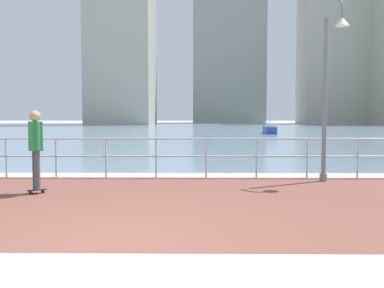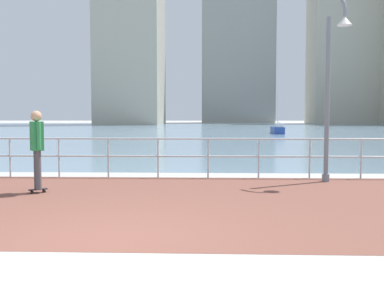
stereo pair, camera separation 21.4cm
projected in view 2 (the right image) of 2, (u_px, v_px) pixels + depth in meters
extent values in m
plane|color=#ADAAA5|center=(194.00, 132.00, 45.83)|extent=(220.00, 220.00, 0.00)
cube|color=brown|center=(140.00, 201.00, 8.61)|extent=(28.00, 6.55, 0.01)
cube|color=#6B899E|center=(197.00, 129.00, 56.75)|extent=(180.00, 88.00, 0.00)
cylinder|color=#B2BCC1|center=(10.00, 158.00, 11.99)|extent=(0.05, 0.05, 1.09)
cylinder|color=#B2BCC1|center=(59.00, 158.00, 11.94)|extent=(0.05, 0.05, 1.09)
cylinder|color=#B2BCC1|center=(108.00, 158.00, 11.89)|extent=(0.05, 0.05, 1.09)
cylinder|color=#B2BCC1|center=(158.00, 158.00, 11.84)|extent=(0.05, 0.05, 1.09)
cylinder|color=#B2BCC1|center=(208.00, 158.00, 11.79)|extent=(0.05, 0.05, 1.09)
cylinder|color=#B2BCC1|center=(259.00, 159.00, 11.74)|extent=(0.05, 0.05, 1.09)
cylinder|color=#B2BCC1|center=(310.00, 159.00, 11.70)|extent=(0.05, 0.05, 1.09)
cylinder|color=#B2BCC1|center=(361.00, 159.00, 11.65)|extent=(0.05, 0.05, 1.09)
cylinder|color=#B2BCC1|center=(158.00, 139.00, 11.81)|extent=(25.20, 0.06, 0.06)
cylinder|color=#B2BCC1|center=(158.00, 156.00, 11.84)|extent=(25.20, 0.06, 0.06)
cylinder|color=slate|center=(326.00, 178.00, 11.12)|extent=(0.19, 0.19, 0.20)
cylinder|color=slate|center=(327.00, 100.00, 10.98)|extent=(0.12, 0.12, 4.25)
cylinder|color=slate|center=(343.00, 1.00, 10.41)|extent=(0.15, 0.18, 0.19)
cylinder|color=slate|center=(344.00, 6.00, 10.36)|extent=(0.13, 0.15, 0.19)
cylinder|color=slate|center=(345.00, 12.00, 10.35)|extent=(0.11, 0.11, 0.17)
cone|color=silver|center=(345.00, 21.00, 10.36)|extent=(0.36, 0.36, 0.22)
cylinder|color=black|center=(32.00, 192.00, 9.39)|extent=(0.07, 0.06, 0.06)
cylinder|color=black|center=(32.00, 192.00, 9.46)|extent=(0.07, 0.06, 0.06)
cylinder|color=black|center=(44.00, 191.00, 9.52)|extent=(0.07, 0.06, 0.06)
cylinder|color=black|center=(44.00, 191.00, 9.59)|extent=(0.07, 0.06, 0.06)
cube|color=black|center=(38.00, 189.00, 9.49)|extent=(0.40, 0.31, 0.02)
cylinder|color=#4C4C51|center=(38.00, 170.00, 9.39)|extent=(0.18, 0.18, 0.86)
cylinder|color=#4C4C51|center=(37.00, 169.00, 9.53)|extent=(0.18, 0.18, 0.86)
cube|color=#2D8C4C|center=(37.00, 136.00, 9.41)|extent=(0.39, 0.42, 0.64)
cylinder|color=#2D8C4C|center=(39.00, 136.00, 9.21)|extent=(0.12, 0.12, 0.61)
cylinder|color=#2D8C4C|center=(35.00, 135.00, 9.60)|extent=(0.12, 0.12, 0.61)
sphere|color=tan|center=(36.00, 116.00, 9.38)|extent=(0.24, 0.24, 0.24)
cube|color=#284799|center=(277.00, 130.00, 41.15)|extent=(1.03, 3.14, 0.67)
cube|color=silver|center=(279.00, 125.00, 40.18)|extent=(0.70, 1.14, 0.37)
cylinder|color=silver|center=(278.00, 108.00, 41.00)|extent=(0.07, 0.07, 3.72)
cylinder|color=silver|center=(279.00, 122.00, 40.41)|extent=(0.09, 1.41, 0.06)
cube|color=#939993|center=(238.00, 34.00, 105.66)|extent=(17.59, 11.16, 44.31)
cube|color=#B2AD99|center=(347.00, 36.00, 94.99)|extent=(15.79, 10.32, 39.06)
cube|color=#B2AD99|center=(131.00, 6.00, 85.01)|extent=(12.25, 16.05, 47.59)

